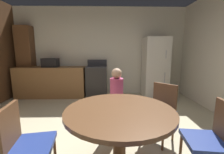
# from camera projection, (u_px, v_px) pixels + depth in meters

# --- Properties ---
(ground_plane) EXTENTS (14.00, 14.00, 0.00)m
(ground_plane) POSITION_uv_depth(u_px,v_px,m) (91.00, 149.00, 2.14)
(ground_plane) COLOR beige
(wall_back) EXTENTS (5.56, 0.12, 2.70)m
(wall_back) POSITION_uv_depth(u_px,v_px,m) (101.00, 52.00, 4.82)
(wall_back) COLOR silver
(wall_back) RESTS_ON ground
(kitchen_counter) EXTENTS (2.02, 0.60, 0.90)m
(kitchen_counter) POSITION_uv_depth(u_px,v_px,m) (52.00, 82.00, 4.55)
(kitchen_counter) COLOR olive
(kitchen_counter) RESTS_ON ground
(pantry_column) EXTENTS (0.44, 0.36, 2.10)m
(pantry_column) POSITION_uv_depth(u_px,v_px,m) (27.00, 62.00, 4.60)
(pantry_column) COLOR brown
(pantry_column) RESTS_ON ground
(oven_range) EXTENTS (0.60, 0.60, 1.10)m
(oven_range) POSITION_uv_depth(u_px,v_px,m) (97.00, 81.00, 4.58)
(oven_range) COLOR #2D2B28
(oven_range) RESTS_ON ground
(refrigerator) EXTENTS (0.68, 0.68, 1.76)m
(refrigerator) POSITION_uv_depth(u_px,v_px,m) (155.00, 68.00, 4.49)
(refrigerator) COLOR silver
(refrigerator) RESTS_ON ground
(microwave) EXTENTS (0.44, 0.32, 0.26)m
(microwave) POSITION_uv_depth(u_px,v_px,m) (50.00, 63.00, 4.45)
(microwave) COLOR black
(microwave) RESTS_ON kitchen_counter
(dining_table) EXTENTS (1.16, 1.16, 0.76)m
(dining_table) POSITION_uv_depth(u_px,v_px,m) (120.00, 123.00, 1.62)
(dining_table) COLOR brown
(dining_table) RESTS_ON ground
(chair_west) EXTENTS (0.46, 0.46, 0.87)m
(chair_west) POSITION_uv_depth(u_px,v_px,m) (24.00, 141.00, 1.46)
(chair_west) COLOR brown
(chair_west) RESTS_ON ground
(chair_northeast) EXTENTS (0.57, 0.57, 0.87)m
(chair_northeast) POSITION_uv_depth(u_px,v_px,m) (161.00, 108.00, 2.30)
(chair_northeast) COLOR brown
(chair_northeast) RESTS_ON ground
(chair_east) EXTENTS (0.45, 0.45, 0.87)m
(chair_east) POSITION_uv_depth(u_px,v_px,m) (213.00, 137.00, 1.53)
(chair_east) COLOR brown
(chair_east) RESTS_ON ground
(person_child) EXTENTS (0.22, 0.22, 1.09)m
(person_child) POSITION_uv_depth(u_px,v_px,m) (117.00, 98.00, 2.54)
(person_child) COLOR #8C337A
(person_child) RESTS_ON ground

